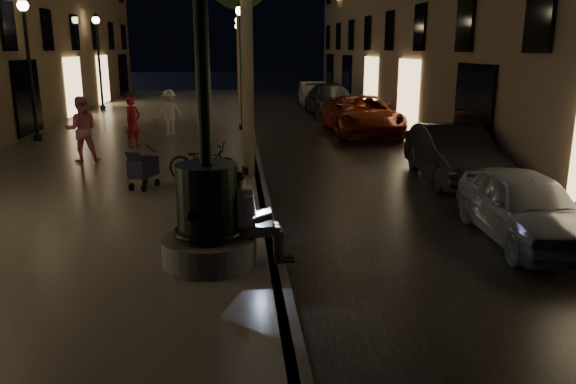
{
  "coord_description": "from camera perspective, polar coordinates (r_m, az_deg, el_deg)",
  "views": [
    {
      "loc": [
        -0.56,
        -5.94,
        3.32
      ],
      "look_at": [
        0.27,
        3.0,
        1.0
      ],
      "focal_mm": 35.0,
      "sensor_mm": 36.0,
      "label": 1
    }
  ],
  "objects": [
    {
      "name": "lamp_curb_d",
      "position": [
        37.94,
        -5.08,
        14.28
      ],
      "size": [
        0.36,
        0.36,
        4.81
      ],
      "color": "black",
      "rests_on": "promenade"
    },
    {
      "name": "lamp_left_b",
      "position": [
        21.08,
        -24.92,
        12.94
      ],
      "size": [
        0.36,
        0.36,
        4.81
      ],
      "color": "black",
      "rests_on": "promenade"
    },
    {
      "name": "bicycle",
      "position": [
        13.63,
        -8.59,
        3.05
      ],
      "size": [
        1.84,
        1.05,
        0.92
      ],
      "primitive_type": "imported",
      "rotation": [
        0.0,
        0.0,
        1.3
      ],
      "color": "black",
      "rests_on": "promenade"
    },
    {
      "name": "lamp_curb_c",
      "position": [
        29.94,
        -4.97,
        14.25
      ],
      "size": [
        0.36,
        0.36,
        4.81
      ],
      "color": "black",
      "rests_on": "promenade"
    },
    {
      "name": "fountain_lamppost",
      "position": [
        8.22,
        -8.19,
        -0.52
      ],
      "size": [
        1.4,
        1.4,
        5.21
      ],
      "color": "#59595B",
      "rests_on": "promenade"
    },
    {
      "name": "stroller",
      "position": [
        13.07,
        -14.51,
        2.41
      ],
      "size": [
        0.65,
        0.95,
        0.98
      ],
      "rotation": [
        0.0,
        0.0,
        -0.42
      ],
      "color": "black",
      "rests_on": "promenade"
    },
    {
      "name": "lamp_left_c",
      "position": [
        30.71,
        -18.73,
        13.57
      ],
      "size": [
        0.36,
        0.36,
        4.81
      ],
      "color": "black",
      "rests_on": "promenade"
    },
    {
      "name": "lamp_curb_b",
      "position": [
        21.94,
        -4.78,
        14.2
      ],
      "size": [
        0.36,
        0.36,
        4.81
      ],
      "color": "black",
      "rests_on": "promenade"
    },
    {
      "name": "car_fifth",
      "position": [
        33.33,
        2.6,
        9.93
      ],
      "size": [
        1.64,
        4.28,
        1.39
      ],
      "primitive_type": "imported",
      "rotation": [
        0.0,
        0.0,
        -0.04
      ],
      "color": "#A6A6A1",
      "rests_on": "ground"
    },
    {
      "name": "promenade",
      "position": [
        21.46,
        -14.54,
        5.38
      ],
      "size": [
        8.0,
        45.0,
        0.2
      ],
      "primitive_type": "cube",
      "color": "slate",
      "rests_on": "ground"
    },
    {
      "name": "cobble_lane",
      "position": [
        21.49,
        4.31,
        5.57
      ],
      "size": [
        6.0,
        45.0,
        0.02
      ],
      "primitive_type": "cube",
      "color": "black",
      "rests_on": "ground"
    },
    {
      "name": "pedestrian_red",
      "position": [
        18.7,
        -15.47,
        6.89
      ],
      "size": [
        0.67,
        0.72,
        1.64
      ],
      "primitive_type": "imported",
      "rotation": [
        0.0,
        0.0,
        0.95
      ],
      "color": "red",
      "rests_on": "promenade"
    },
    {
      "name": "lamp_curb_a",
      "position": [
        13.94,
        -4.37,
        14.09
      ],
      "size": [
        0.36,
        0.36,
        4.81
      ],
      "color": "black",
      "rests_on": "promenade"
    },
    {
      "name": "seated_man_laptop",
      "position": [
        8.29,
        -3.88,
        -2.32
      ],
      "size": [
        1.02,
        0.34,
        1.38
      ],
      "color": "tan",
      "rests_on": "promenade"
    },
    {
      "name": "curb_strip",
      "position": [
        21.19,
        -3.76,
        5.7
      ],
      "size": [
        0.25,
        45.0,
        0.2
      ],
      "primitive_type": "cube",
      "color": "#59595B",
      "rests_on": "ground"
    },
    {
      "name": "pedestrian_pink",
      "position": [
        16.71,
        -20.22,
        5.99
      ],
      "size": [
        1.01,
        0.86,
        1.83
      ],
      "primitive_type": "imported",
      "rotation": [
        0.0,
        0.0,
        3.35
      ],
      "color": "pink",
      "rests_on": "promenade"
    },
    {
      "name": "ground",
      "position": [
        21.21,
        -3.75,
        5.43
      ],
      "size": [
        120.0,
        120.0,
        0.0
      ],
      "primitive_type": "plane",
      "color": "black",
      "rests_on": "ground"
    },
    {
      "name": "car_third",
      "position": [
        22.27,
        7.51,
        7.73
      ],
      "size": [
        2.53,
        5.44,
        1.51
      ],
      "primitive_type": "imported",
      "rotation": [
        0.0,
        0.0,
        -0.01
      ],
      "color": "maroon",
      "rests_on": "ground"
    },
    {
      "name": "car_front",
      "position": [
        10.63,
        22.95,
        -1.38
      ],
      "size": [
        1.71,
        3.75,
        1.25
      ],
      "primitive_type": "imported",
      "rotation": [
        0.0,
        0.0,
        -0.06
      ],
      "color": "#94979B",
      "rests_on": "ground"
    },
    {
      "name": "car_second",
      "position": [
        14.87,
        16.44,
        3.75
      ],
      "size": [
        1.71,
        4.35,
        1.41
      ],
      "primitive_type": "imported",
      "rotation": [
        0.0,
        0.0,
        -0.05
      ],
      "color": "black",
      "rests_on": "ground"
    },
    {
      "name": "car_rear",
      "position": [
        28.43,
        4.37,
        9.25
      ],
      "size": [
        2.24,
        5.27,
        1.52
      ],
      "primitive_type": "imported",
      "rotation": [
        0.0,
        0.0,
        0.02
      ],
      "color": "#2B2C30",
      "rests_on": "ground"
    },
    {
      "name": "pedestrian_white",
      "position": [
        21.2,
        -11.96,
        7.93
      ],
      "size": [
        1.22,
        1.02,
        1.64
      ],
      "primitive_type": "imported",
      "rotation": [
        0.0,
        0.0,
        3.6
      ],
      "color": "white",
      "rests_on": "promenade"
    }
  ]
}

